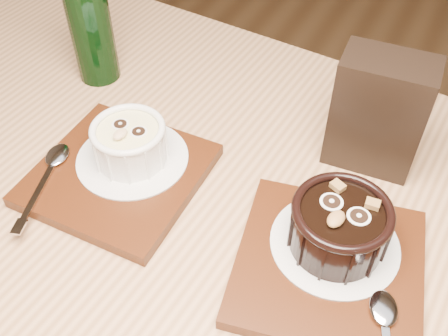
% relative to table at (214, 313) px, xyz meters
% --- Properties ---
extents(table, '(1.26, 0.90, 0.75)m').
position_rel_table_xyz_m(table, '(0.00, 0.00, 0.00)').
color(table, '#9A6B43').
rests_on(table, ground).
extents(tray_left, '(0.18, 0.18, 0.01)m').
position_rel_table_xyz_m(tray_left, '(-0.15, 0.06, 0.10)').
color(tray_left, '#451E0B').
rests_on(tray_left, table).
extents(doily_left, '(0.13, 0.13, 0.00)m').
position_rel_table_xyz_m(doily_left, '(-0.15, 0.08, 0.11)').
color(doily_left, silver).
rests_on(doily_left, tray_left).
extents(ramekin_white, '(0.08, 0.08, 0.05)m').
position_rel_table_xyz_m(ramekin_white, '(-0.15, 0.08, 0.13)').
color(ramekin_white, white).
rests_on(ramekin_white, doily_left).
extents(spoon_left, '(0.06, 0.14, 0.01)m').
position_rel_table_xyz_m(spoon_left, '(-0.22, 0.01, 0.11)').
color(spoon_left, silver).
rests_on(spoon_left, tray_left).
extents(tray_right, '(0.21, 0.21, 0.01)m').
position_rel_table_xyz_m(tray_right, '(0.10, 0.05, 0.10)').
color(tray_right, '#451E0B').
rests_on(tray_right, table).
extents(doily_right, '(0.13, 0.13, 0.00)m').
position_rel_table_xyz_m(doily_right, '(0.10, 0.07, 0.11)').
color(doily_right, silver).
rests_on(doily_right, tray_right).
extents(ramekin_dark, '(0.10, 0.10, 0.06)m').
position_rel_table_xyz_m(ramekin_dark, '(0.10, 0.07, 0.14)').
color(ramekin_dark, black).
rests_on(ramekin_dark, doily_right).
extents(condiment_stand, '(0.10, 0.07, 0.14)m').
position_rel_table_xyz_m(condiment_stand, '(0.09, 0.22, 0.16)').
color(condiment_stand, black).
rests_on(condiment_stand, table).
extents(green_bottle, '(0.06, 0.06, 0.21)m').
position_rel_table_xyz_m(green_bottle, '(-0.29, 0.22, 0.17)').
color(green_bottle, black).
rests_on(green_bottle, table).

